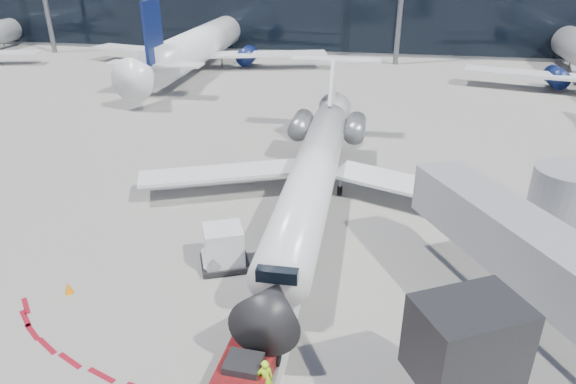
% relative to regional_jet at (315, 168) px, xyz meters
% --- Properties ---
extents(ground, '(260.00, 260.00, 0.00)m').
position_rel_regional_jet_xyz_m(ground, '(0.55, -5.25, -2.31)').
color(ground, slate).
rests_on(ground, ground).
extents(apron_centerline, '(0.25, 40.00, 0.01)m').
position_rel_regional_jet_xyz_m(apron_centerline, '(0.55, -3.25, -2.30)').
color(apron_centerline, silver).
rests_on(apron_centerline, ground).
extents(jet_bridge, '(10.03, 15.20, 4.90)m').
position_rel_regional_jet_xyz_m(jet_bridge, '(10.34, -8.26, 0.70)').
color(jet_bridge, gray).
rests_on(jet_bridge, ground).
extents(regional_jet, '(22.37, 27.58, 6.91)m').
position_rel_regional_jet_xyz_m(regional_jet, '(0.00, 0.00, 0.00)').
color(regional_jet, white).
rests_on(regional_jet, ground).
extents(pushback_tug, '(2.15, 4.73, 1.22)m').
position_rel_regional_jet_xyz_m(pushback_tug, '(-0.63, -14.79, -1.77)').
color(pushback_tug, '#580C11').
rests_on(pushback_tug, ground).
extents(ramp_worker, '(0.69, 0.58, 1.62)m').
position_rel_regional_jet_xyz_m(ramp_worker, '(0.19, -15.36, -1.50)').
color(ramp_worker, '#B6FD1A').
rests_on(ramp_worker, ground).
extents(uld_container, '(2.87, 2.69, 2.16)m').
position_rel_regional_jet_xyz_m(uld_container, '(-3.49, -7.76, -1.24)').
color(uld_container, black).
rests_on(uld_container, ground).
extents(safety_cone_left, '(0.39, 0.39, 0.54)m').
position_rel_regional_jet_xyz_m(safety_cone_left, '(-9.88, -11.09, -2.03)').
color(safety_cone_left, orange).
rests_on(safety_cone_left, ground).
extents(bg_airliner_1, '(37.23, 39.42, 12.05)m').
position_rel_regional_jet_xyz_m(bg_airliner_1, '(-19.11, 37.59, 3.72)').
color(bg_airliner_1, white).
rests_on(bg_airliner_1, ground).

